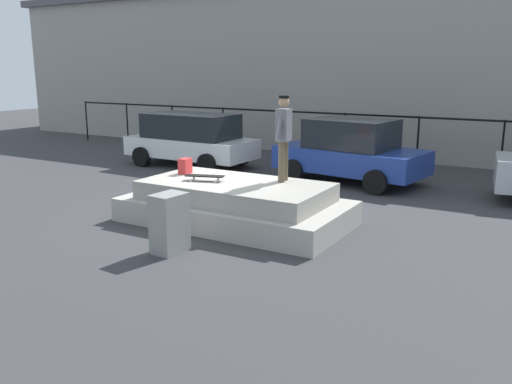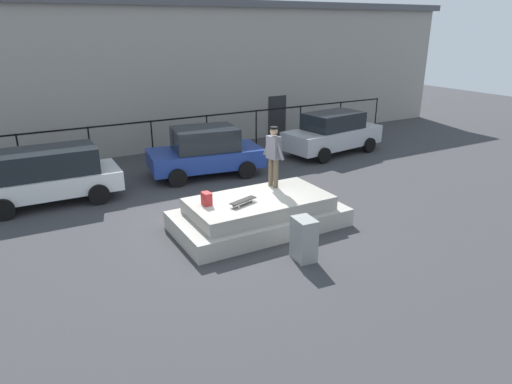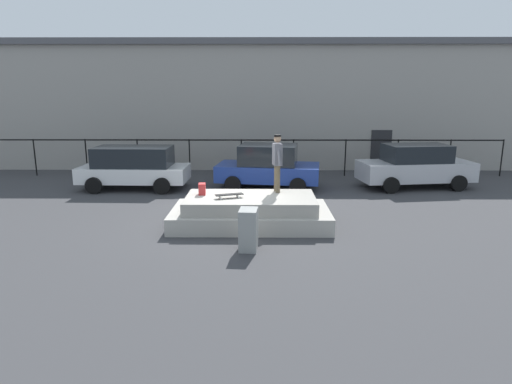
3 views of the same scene
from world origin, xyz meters
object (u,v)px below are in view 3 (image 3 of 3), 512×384
at_px(skateboard, 229,195).
at_px(utility_box, 248,230).
at_px(car_white_hatchback_near, 134,167).
at_px(car_silver_sedan_far, 415,166).
at_px(backpack, 202,189).
at_px(car_blue_sedan_mid, 268,166).
at_px(skateboarder, 277,159).

bearing_deg(skateboard, utility_box, -72.53).
height_order(car_white_hatchback_near, car_silver_sedan_far, car_silver_sedan_far).
bearing_deg(car_silver_sedan_far, backpack, -148.30).
bearing_deg(backpack, car_blue_sedan_mid, -27.24).
bearing_deg(car_white_hatchback_near, skateboarder, -37.45).
bearing_deg(skateboarder, car_white_hatchback_near, 142.55).
bearing_deg(skateboard, backpack, 152.55).
distance_m(backpack, car_blue_sedan_mid, 5.27).
bearing_deg(car_blue_sedan_mid, skateboarder, -87.59).
relative_size(skateboarder, backpack, 5.17).
xyz_separation_m(backpack, car_white_hatchback_near, (-3.34, 4.65, -0.13)).
bearing_deg(car_blue_sedan_mid, skateboard, -103.00).
bearing_deg(skateboarder, utility_box, -106.55).
xyz_separation_m(skateboard, utility_box, (0.60, -1.91, -0.44)).
bearing_deg(utility_box, car_silver_sedan_far, 52.42).
distance_m(backpack, car_silver_sedan_far, 9.47).
xyz_separation_m(car_white_hatchback_near, car_silver_sedan_far, (11.40, 0.32, -0.01)).
height_order(car_blue_sedan_mid, utility_box, car_blue_sedan_mid).
relative_size(skateboarder, car_silver_sedan_far, 0.37).
bearing_deg(car_white_hatchback_near, skateboard, -50.61).
relative_size(car_white_hatchback_near, car_silver_sedan_far, 0.91).
distance_m(skateboard, car_blue_sedan_mid, 5.42).
bearing_deg(car_silver_sedan_far, utility_box, -132.12).
height_order(car_white_hatchback_near, utility_box, car_white_hatchback_near).
xyz_separation_m(skateboard, backpack, (-0.84, 0.44, 0.07)).
xyz_separation_m(skateboarder, car_blue_sedan_mid, (-0.19, 4.48, -0.98)).
relative_size(car_white_hatchback_near, car_blue_sedan_mid, 1.00).
bearing_deg(car_white_hatchback_near, car_silver_sedan_far, 1.63).
relative_size(skateboard, backpack, 2.46).
xyz_separation_m(car_white_hatchback_near, car_blue_sedan_mid, (5.40, 0.20, -0.01)).
bearing_deg(car_blue_sedan_mid, backpack, -113.00).
distance_m(car_blue_sedan_mid, car_silver_sedan_far, 6.00).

